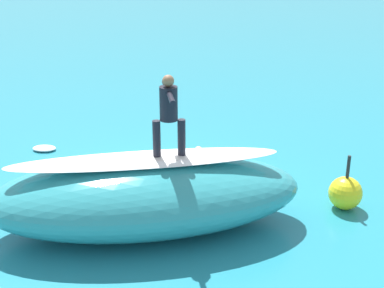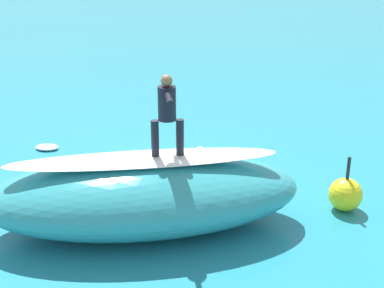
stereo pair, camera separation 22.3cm
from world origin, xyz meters
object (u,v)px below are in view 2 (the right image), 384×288
(surfboard_riding, at_px, (168,157))
(surfer_riding, at_px, (167,109))
(surfboard_paddling, at_px, (210,164))
(surfer_paddling, at_px, (213,160))
(buoy_marker, at_px, (345,194))

(surfboard_riding, distance_m, surfer_riding, 0.97)
(surfer_riding, relative_size, surfboard_paddling, 0.67)
(surfboard_riding, relative_size, surfboard_paddling, 0.78)
(surfboard_riding, height_order, surfer_riding, surfer_riding)
(surfboard_paddling, relative_size, surfer_paddling, 1.49)
(surfer_riding, height_order, surfboard_paddling, surfer_riding)
(buoy_marker, bearing_deg, surfboard_riding, -0.37)
(surfboard_riding, relative_size, buoy_marker, 1.51)
(surfboard_paddling, xyz_separation_m, surfer_paddling, (-0.05, 0.12, 0.16))
(surfer_paddling, distance_m, buoy_marker, 3.52)
(surfboard_paddling, bearing_deg, buoy_marker, -162.19)
(surfboard_riding, xyz_separation_m, surfer_paddling, (-1.51, -2.67, -1.28))
(surfer_paddling, relative_size, buoy_marker, 1.30)
(surfboard_paddling, height_order, surfer_paddling, surfer_paddling)
(surfer_riding, height_order, buoy_marker, surfer_riding)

